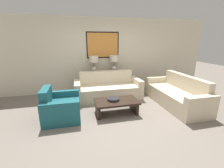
# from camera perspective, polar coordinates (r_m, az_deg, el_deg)

# --- Properties ---
(ground_plane) EXTENTS (20.00, 20.00, 0.00)m
(ground_plane) POSITION_cam_1_polar(r_m,az_deg,el_deg) (3.83, 3.02, -12.80)
(ground_plane) COLOR slate
(back_wall) EXTENTS (8.26, 0.12, 2.65)m
(back_wall) POSITION_cam_1_polar(r_m,az_deg,el_deg) (5.65, -3.55, 10.85)
(back_wall) COLOR beige
(back_wall) RESTS_ON ground_plane
(console_table) EXTENTS (1.28, 0.36, 0.76)m
(console_table) POSITION_cam_1_polar(r_m,az_deg,el_deg) (5.57, -2.92, 0.82)
(console_table) COLOR #332319
(console_table) RESTS_ON ground_plane
(table_lamp_left) EXTENTS (0.33, 0.33, 0.59)m
(table_lamp_left) POSITION_cam_1_polar(r_m,az_deg,el_deg) (5.37, -6.92, 8.66)
(table_lamp_left) COLOR silver
(table_lamp_left) RESTS_ON console_table
(table_lamp_right) EXTENTS (0.33, 0.33, 0.59)m
(table_lamp_right) POSITION_cam_1_polar(r_m,az_deg,el_deg) (5.50, 0.75, 8.95)
(table_lamp_right) COLOR silver
(table_lamp_right) RESTS_ON console_table
(couch_by_back_wall) EXTENTS (2.16, 0.86, 0.87)m
(couch_by_back_wall) POSITION_cam_1_polar(r_m,az_deg,el_deg) (4.99, -1.54, -2.03)
(couch_by_back_wall) COLOR beige
(couch_by_back_wall) RESTS_ON ground_plane
(couch_by_side) EXTENTS (0.86, 2.16, 0.87)m
(couch_by_side) POSITION_cam_1_polar(r_m,az_deg,el_deg) (4.88, 23.12, -3.80)
(couch_by_side) COLOR beige
(couch_by_side) RESTS_ON ground_plane
(coffee_table) EXTENTS (1.11, 0.65, 0.36)m
(coffee_table) POSITION_cam_1_polar(r_m,az_deg,el_deg) (3.94, 1.69, -7.55)
(coffee_table) COLOR black
(coffee_table) RESTS_ON ground_plane
(decorative_bowl) EXTENTS (0.31, 0.31, 0.06)m
(decorative_bowl) POSITION_cam_1_polar(r_m,az_deg,el_deg) (3.90, 0.54, -5.79)
(decorative_bowl) COLOR #232328
(decorative_bowl) RESTS_ON coffee_table
(armchair_near_back_wall) EXTENTS (0.84, 0.95, 0.79)m
(armchair_near_back_wall) POSITION_cam_1_polar(r_m,az_deg,el_deg) (3.92, -19.00, -8.50)
(armchair_near_back_wall) COLOR #1E5B66
(armchair_near_back_wall) RESTS_ON ground_plane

